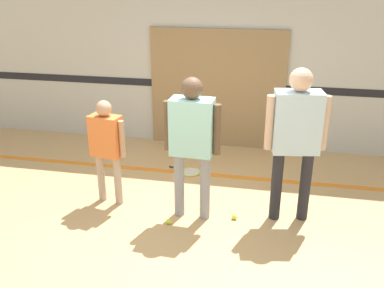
% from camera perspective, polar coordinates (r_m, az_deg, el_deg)
% --- Properties ---
extents(ground_plane, '(16.00, 16.00, 0.00)m').
position_cam_1_polar(ground_plane, '(5.14, -2.60, -10.60)').
color(ground_plane, tan).
extents(wall_back, '(16.00, 0.07, 3.20)m').
position_cam_1_polar(wall_back, '(6.98, 2.31, 12.44)').
color(wall_back, beige).
rests_on(wall_back, ground_plane).
extents(wall_panel, '(2.19, 0.05, 1.94)m').
position_cam_1_polar(wall_panel, '(7.03, 3.34, 7.27)').
color(wall_panel, '#93754C').
rests_on(wall_panel, ground_plane).
extents(floor_stripe, '(14.40, 0.10, 0.01)m').
position_cam_1_polar(floor_stripe, '(6.31, 0.33, -3.92)').
color(floor_stripe, orange).
rests_on(floor_stripe, ground_plane).
extents(person_instructor, '(0.65, 0.29, 1.72)m').
position_cam_1_polar(person_instructor, '(4.82, -0.00, 1.29)').
color(person_instructor, gray).
rests_on(person_instructor, ground_plane).
extents(person_student_left, '(0.51, 0.28, 1.36)m').
position_cam_1_polar(person_student_left, '(5.33, -11.35, 0.35)').
color(person_student_left, tan).
rests_on(person_student_left, ground_plane).
extents(person_student_right, '(0.69, 0.36, 1.83)m').
position_cam_1_polar(person_student_right, '(4.89, 13.72, 1.81)').
color(person_student_right, '#232328').
rests_on(person_student_right, ground_plane).
extents(racket_spare_on_floor, '(0.54, 0.36, 0.03)m').
position_cam_1_polar(racket_spare_on_floor, '(6.34, -0.31, -3.71)').
color(racket_spare_on_floor, '#C6D838').
rests_on(racket_spare_on_floor, ground_plane).
extents(tennis_ball_near_instructor, '(0.07, 0.07, 0.07)m').
position_cam_1_polar(tennis_ball_near_instructor, '(5.13, -3.14, -10.29)').
color(tennis_ball_near_instructor, '#CCE038').
rests_on(tennis_ball_near_instructor, ground_plane).
extents(tennis_ball_by_spare_racket, '(0.07, 0.07, 0.07)m').
position_cam_1_polar(tennis_ball_by_spare_racket, '(6.39, -2.21, -3.28)').
color(tennis_ball_by_spare_racket, '#CCE038').
rests_on(tennis_ball_by_spare_racket, ground_plane).
extents(tennis_ball_stray_left, '(0.07, 0.07, 0.07)m').
position_cam_1_polar(tennis_ball_stray_left, '(5.23, 5.67, -9.62)').
color(tennis_ball_stray_left, '#CCE038').
rests_on(tennis_ball_stray_left, ground_plane).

